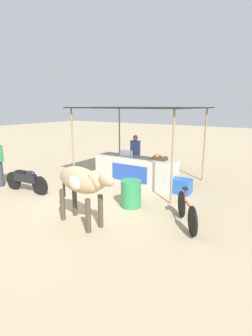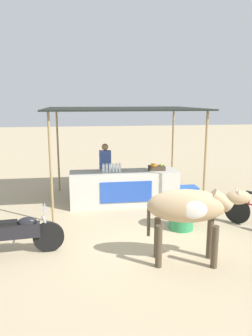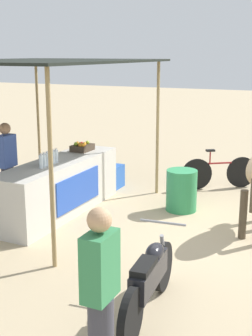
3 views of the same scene
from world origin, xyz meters
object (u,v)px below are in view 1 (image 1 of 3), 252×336
Objects in this scene: cooler_box at (182,186)px; bicycle_leaning at (187,211)px; cow at (81,182)px; water_barrel at (131,194)px; stall_counter at (135,171)px; vendor_behind_counter at (135,156)px; fruit_crate at (160,158)px; motorcycle_parked at (27,179)px.

cooler_box is 0.43× the size of bicycle_leaning.
water_barrel is at bearing 77.15° from cow.
stall_counter is 1.82× the size of vendor_behind_counter.
bicycle_leaning is (3.22, -2.96, -0.50)m from vendor_behind_counter.
fruit_crate is 3.56m from cow.
bicycle_leaning is (2.76, -2.21, -0.13)m from stall_counter.
stall_counter is at bearing 101.21° from cow.
cooler_box is 0.33× the size of motorcycle_parked.
bicycle_leaning is at bearing 32.11° from cow.
fruit_crate is 1.57m from vendor_behind_counter.
cooler_box is at bearing 68.00° from water_barrel.
vendor_behind_counter reaches higher than bicycle_leaning.
water_barrel is (-0.75, -1.85, 0.14)m from cooler_box.
stall_counter is 2.21m from water_barrel.
vendor_behind_counter is at bearing 60.54° from motorcycle_parked.
bicycle_leaning is (1.71, -0.27, -0.03)m from water_barrel.
stall_counter reaches higher than water_barrel.
vendor_behind_counter is 4.03m from motorcycle_parked.
fruit_crate is 4.41m from motorcycle_parked.
water_barrel is 0.42× the size of motorcycle_parked.
water_barrel is 1.73m from bicycle_leaning.
vendor_behind_counter is 3.13m from water_barrel.
cooler_box is (0.87, -0.15, -0.80)m from fruit_crate.
cooler_box is at bearing -20.61° from vendor_behind_counter.
fruit_crate is (0.93, 0.05, 0.56)m from stall_counter.
fruit_crate is at bearing -26.86° from vendor_behind_counter.
vendor_behind_counter is 2.18× the size of water_barrel.
cow is 3.28m from motorcycle_parked.
cow is 1.03× the size of motorcycle_parked.
motorcycle_parked is 1.30× the size of bicycle_leaning.
fruit_crate is at bearing 86.26° from cow.
cow is (-0.36, -1.56, 0.66)m from water_barrel.
vendor_behind_counter reaches higher than fruit_crate.
vendor_behind_counter is 2.75× the size of cooler_box.
fruit_crate reaches higher than bicycle_leaning.
vendor_behind_counter reaches higher than cow.
motorcycle_parked is at bearing -140.36° from fruit_crate.
cooler_box is 3.67m from cow.
cow reaches higher than motorcycle_parked.
cooler_box is 0.79× the size of water_barrel.
fruit_crate reaches higher than stall_counter.
water_barrel is 1.73m from cow.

